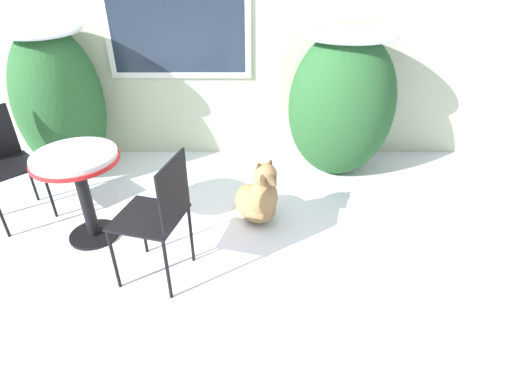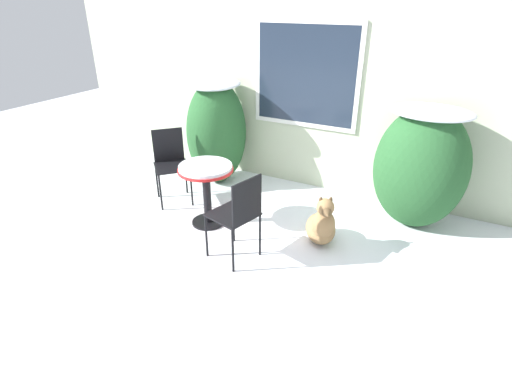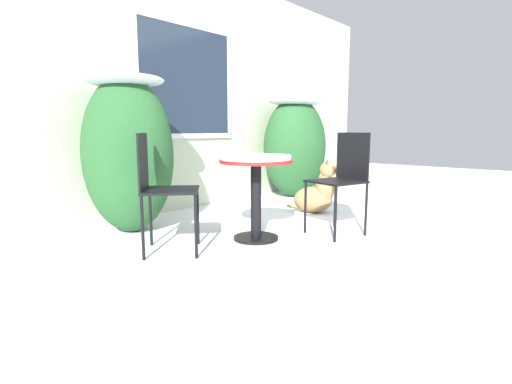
{
  "view_description": "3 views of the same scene",
  "coord_description": "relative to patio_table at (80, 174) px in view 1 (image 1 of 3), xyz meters",
  "views": [
    {
      "loc": [
        0.71,
        -2.09,
        2.06
      ],
      "look_at": [
        0.7,
        0.82,
        0.27
      ],
      "focal_mm": 28.0,
      "sensor_mm": 36.0,
      "label": 1
    },
    {
      "loc": [
        1.85,
        -2.91,
        2.5
      ],
      "look_at": [
        0.0,
        0.6,
        0.55
      ],
      "focal_mm": 28.0,
      "sensor_mm": 36.0,
      "label": 2
    },
    {
      "loc": [
        -3.29,
        -1.72,
        0.98
      ],
      "look_at": [
        -0.64,
        0.56,
        0.43
      ],
      "focal_mm": 28.0,
      "sensor_mm": 36.0,
      "label": 3
    }
  ],
  "objects": [
    {
      "name": "shrub_left",
      "position": [
        -0.57,
        1.12,
        0.19
      ],
      "size": [
        0.81,
        0.93,
        1.49
      ],
      "color": "#235128",
      "rests_on": "ground_plane"
    },
    {
      "name": "shrub_middle",
      "position": [
        2.19,
        1.13,
        0.17
      ],
      "size": [
        1.04,
        0.83,
        1.45
      ],
      "color": "#235128",
      "rests_on": "ground_plane"
    },
    {
      "name": "patio_chair_near_table",
      "position": [
        -0.78,
        0.32,
        -0.04
      ],
      "size": [
        0.61,
        0.61,
        0.95
      ],
      "rotation": [
        0.0,
        0.0,
        0.82
      ],
      "color": "black",
      "rests_on": "ground_plane"
    },
    {
      "name": "ground_plane",
      "position": [
        0.64,
        -0.56,
        -0.59
      ],
      "size": [
        16.0,
        16.0,
        0.0
      ],
      "primitive_type": "plane",
      "color": "white"
    },
    {
      "name": "dog",
      "position": [
        1.37,
        0.21,
        -0.36
      ],
      "size": [
        0.5,
        0.63,
        0.63
      ],
      "rotation": [
        0.0,
        0.0,
        0.49
      ],
      "color": "#937047",
      "rests_on": "ground_plane"
    },
    {
      "name": "house_wall",
      "position": [
        0.63,
        1.63,
        0.89
      ],
      "size": [
        8.0,
        0.1,
        2.94
      ],
      "color": "#B2BC9E",
      "rests_on": "ground_plane"
    },
    {
      "name": "patio_table",
      "position": [
        0.0,
        0.0,
        0.0
      ],
      "size": [
        0.64,
        0.64,
        0.76
      ],
      "color": "black",
      "rests_on": "ground_plane"
    },
    {
      "name": "patio_chair_far_side",
      "position": [
        0.7,
        -0.47,
        -0.04
      ],
      "size": [
        0.53,
        0.53,
        0.95
      ],
      "rotation": [
        0.0,
        0.0,
        4.45
      ],
      "color": "black",
      "rests_on": "ground_plane"
    }
  ]
}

